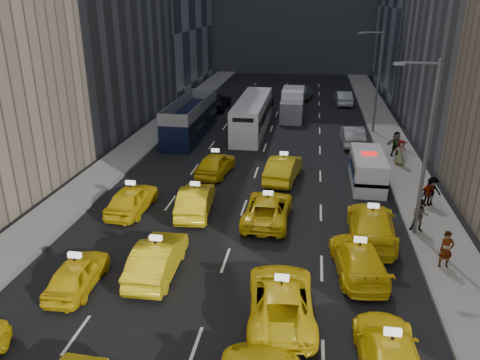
# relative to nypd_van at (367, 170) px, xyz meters

# --- Properties ---
(sidewalk_west) EXTENTS (3.00, 90.00, 0.15)m
(sidewalk_west) POSITION_rel_nypd_van_xyz_m (-18.00, 6.11, -0.94)
(sidewalk_west) COLOR gray
(sidewalk_west) RESTS_ON ground
(sidewalk_east) EXTENTS (3.00, 90.00, 0.15)m
(sidewalk_east) POSITION_rel_nypd_van_xyz_m (3.00, 6.11, -0.94)
(sidewalk_east) COLOR gray
(sidewalk_east) RESTS_ON ground
(curb_west) EXTENTS (0.15, 90.00, 0.18)m
(curb_west) POSITION_rel_nypd_van_xyz_m (-16.55, 6.11, -0.93)
(curb_west) COLOR slate
(curb_west) RESTS_ON ground
(curb_east) EXTENTS (0.15, 90.00, 0.18)m
(curb_east) POSITION_rel_nypd_van_xyz_m (1.55, 6.11, -0.93)
(curb_east) COLOR slate
(curb_east) RESTS_ON ground
(streetlight_near) EXTENTS (2.15, 0.22, 9.00)m
(streetlight_near) POSITION_rel_nypd_van_xyz_m (1.68, -6.89, 3.90)
(streetlight_near) COLOR #595B60
(streetlight_near) RESTS_ON ground
(streetlight_far) EXTENTS (2.15, 0.22, 9.00)m
(streetlight_far) POSITION_rel_nypd_van_xyz_m (1.68, 13.11, 3.90)
(streetlight_far) COLOR #595B60
(streetlight_far) RESTS_ON ground
(taxi_7) EXTENTS (2.17, 5.01, 1.44)m
(taxi_7) POSITION_rel_nypd_van_xyz_m (-0.91, -17.06, -0.30)
(taxi_7) COLOR yellow
(taxi_7) RESTS_ON ground
(taxi_8) EXTENTS (1.77, 4.08, 1.37)m
(taxi_8) POSITION_rel_nypd_van_xyz_m (-13.31, -14.04, -0.33)
(taxi_8) COLOR yellow
(taxi_8) RESTS_ON ground
(taxi_9) EXTENTS (1.80, 4.87, 1.59)m
(taxi_9) POSITION_rel_nypd_van_xyz_m (-10.29, -12.48, -0.22)
(taxi_9) COLOR yellow
(taxi_9) RESTS_ON ground
(taxi_10) EXTENTS (3.00, 5.62, 1.50)m
(taxi_10) POSITION_rel_nypd_van_xyz_m (-4.62, -14.60, -0.26)
(taxi_10) COLOR yellow
(taxi_10) RESTS_ON ground
(taxi_11) EXTENTS (2.67, 5.27, 1.47)m
(taxi_11) POSITION_rel_nypd_van_xyz_m (-1.42, -11.03, -0.28)
(taxi_11) COLOR yellow
(taxi_11) RESTS_ON ground
(taxi_12) EXTENTS (2.00, 4.65, 1.56)m
(taxi_12) POSITION_rel_nypd_van_xyz_m (-13.82, -6.37, -0.23)
(taxi_12) COLOR yellow
(taxi_12) RESTS_ON ground
(taxi_13) EXTENTS (2.12, 4.98, 1.60)m
(taxi_13) POSITION_rel_nypd_van_xyz_m (-10.13, -6.02, -0.22)
(taxi_13) COLOR yellow
(taxi_13) RESTS_ON ground
(taxi_14) EXTENTS (2.56, 5.30, 1.46)m
(taxi_14) POSITION_rel_nypd_van_xyz_m (-5.95, -6.39, -0.29)
(taxi_14) COLOR yellow
(taxi_14) RESTS_ON ground
(taxi_15) EXTENTS (2.64, 5.88, 1.67)m
(taxi_15) POSITION_rel_nypd_van_xyz_m (-0.53, -7.73, -0.18)
(taxi_15) COLOR yellow
(taxi_15) RESTS_ON ground
(taxi_16) EXTENTS (2.39, 4.76, 1.55)m
(taxi_16) POSITION_rel_nypd_van_xyz_m (-10.27, 0.31, -0.24)
(taxi_16) COLOR yellow
(taxi_16) RESTS_ON ground
(taxi_17) EXTENTS (2.44, 5.26, 1.67)m
(taxi_17) POSITION_rel_nypd_van_xyz_m (-5.52, -0.01, -0.18)
(taxi_17) COLOR yellow
(taxi_17) RESTS_ON ground
(nypd_van) EXTENTS (2.60, 5.43, 2.25)m
(nypd_van) POSITION_rel_nypd_van_xyz_m (0.00, 0.00, 0.00)
(nypd_van) COLOR silver
(nypd_van) RESTS_ON ground
(double_decker) EXTENTS (3.39, 11.06, 3.17)m
(double_decker) POSITION_rel_nypd_van_xyz_m (-14.44, 9.71, 0.55)
(double_decker) COLOR black
(double_decker) RESTS_ON ground
(city_bus) EXTENTS (3.00, 11.84, 3.03)m
(city_bus) POSITION_rel_nypd_van_xyz_m (-9.20, 11.97, 0.48)
(city_bus) COLOR silver
(city_bus) RESTS_ON ground
(box_truck) EXTENTS (2.99, 6.52, 2.87)m
(box_truck) POSITION_rel_nypd_van_xyz_m (-5.80, 17.61, 0.39)
(box_truck) COLOR white
(box_truck) RESTS_ON ground
(misc_car_0) EXTENTS (1.87, 4.89, 1.59)m
(misc_car_0) POSITION_rel_nypd_van_xyz_m (-0.35, 9.06, -0.22)
(misc_car_0) COLOR #A0A3A7
(misc_car_0) RESTS_ON ground
(misc_car_1) EXTENTS (2.94, 6.09, 1.67)m
(misc_car_1) POSITION_rel_nypd_van_xyz_m (-14.46, 20.56, -0.18)
(misc_car_1) COLOR black
(misc_car_1) RESTS_ON ground
(misc_car_2) EXTENTS (2.90, 5.73, 1.59)m
(misc_car_2) POSITION_rel_nypd_van_xyz_m (-5.03, 27.73, -0.22)
(misc_car_2) COLOR slate
(misc_car_2) RESTS_ON ground
(misc_car_3) EXTENTS (2.37, 4.63, 1.51)m
(misc_car_3) POSITION_rel_nypd_van_xyz_m (-9.24, 24.41, -0.26)
(misc_car_3) COLOR black
(misc_car_3) RESTS_ON ground
(misc_car_4) EXTENTS (2.00, 4.91, 1.58)m
(misc_car_4) POSITION_rel_nypd_van_xyz_m (-0.32, 24.99, -0.22)
(misc_car_4) COLOR #AEB2B6
(misc_car_4) RESTS_ON ground
(pedestrian_0) EXTENTS (0.71, 0.52, 1.77)m
(pedestrian_0) POSITION_rel_nypd_van_xyz_m (2.48, -10.16, 0.02)
(pedestrian_0) COLOR gray
(pedestrian_0) RESTS_ON sidewalk_east
(pedestrian_1) EXTENTS (0.95, 0.64, 1.80)m
(pedestrian_1) POSITION_rel_nypd_van_xyz_m (2.01, -6.69, 0.03)
(pedestrian_1) COLOR gray
(pedestrian_1) RESTS_ON sidewalk_east
(pedestrian_2) EXTENTS (1.23, 0.79, 1.77)m
(pedestrian_2) POSITION_rel_nypd_van_xyz_m (3.36, -3.15, 0.02)
(pedestrian_2) COLOR gray
(pedestrian_2) RESTS_ON sidewalk_east
(pedestrian_3) EXTENTS (0.98, 0.64, 1.55)m
(pedestrian_3) POSITION_rel_nypd_van_xyz_m (3.14, -3.23, -0.09)
(pedestrian_3) COLOR gray
(pedestrian_3) RESTS_ON sidewalk_east
(pedestrian_4) EXTENTS (0.93, 0.55, 1.85)m
(pedestrian_4) POSITION_rel_nypd_van_xyz_m (2.72, 4.00, 0.06)
(pedestrian_4) COLOR gray
(pedestrian_4) RESTS_ON sidewalk_east
(pedestrian_5) EXTENTS (1.83, 1.07, 1.90)m
(pedestrian_5) POSITION_rel_nypd_van_xyz_m (2.71, 6.10, 0.08)
(pedestrian_5) COLOR gray
(pedestrian_5) RESTS_ON sidewalk_east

